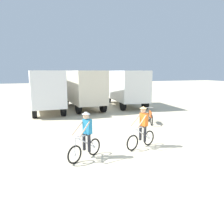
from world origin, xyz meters
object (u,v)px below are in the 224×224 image
bicycle_spare (150,117)px  box_truck_avon_van (46,89)px  box_truck_cream_rv (83,88)px  box_truck_white_box (126,86)px  cyclist_cowboy_hat (142,129)px  cyclist_orange_shirt (86,137)px

bicycle_spare → box_truck_avon_van: bearing=130.7°
box_truck_cream_rv → box_truck_white_box: size_ratio=0.98×
box_truck_white_box → bicycle_spare: (-1.57, -7.21, -1.48)m
box_truck_cream_rv → bicycle_spare: box_truck_cream_rv is taller
box_truck_white_box → cyclist_cowboy_hat: (-4.26, -11.05, -1.03)m
cyclist_orange_shirt → bicycle_spare: size_ratio=1.12×
bicycle_spare → box_truck_cream_rv: bearing=109.9°
box_truck_avon_van → cyclist_orange_shirt: (0.52, -10.95, -1.03)m
box_truck_avon_van → bicycle_spare: box_truck_avon_van is taller
box_truck_avon_van → box_truck_cream_rv: same height
cyclist_cowboy_hat → bicycle_spare: bearing=54.9°
box_truck_white_box → cyclist_cowboy_hat: size_ratio=3.82×
cyclist_orange_shirt → bicycle_spare: 6.76m
box_truck_cream_rv → cyclist_orange_shirt: size_ratio=3.74×
box_truck_white_box → box_truck_avon_van: bearing=-176.5°
box_truck_avon_van → box_truck_white_box: bearing=3.5°
cyclist_orange_shirt → cyclist_cowboy_hat: 2.61m
cyclist_cowboy_hat → bicycle_spare: (2.70, 3.84, -0.45)m
box_truck_cream_rv → bicycle_spare: (2.59, -7.16, -1.48)m
box_truck_white_box → cyclist_cowboy_hat: box_truck_white_box is taller
box_truck_cream_rv → bicycle_spare: size_ratio=4.19×
cyclist_orange_shirt → box_truck_cream_rv: bearing=76.6°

